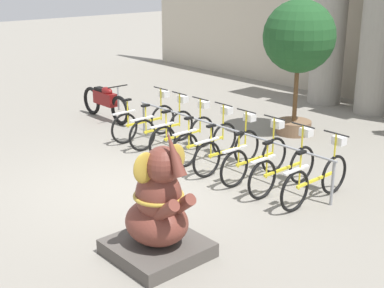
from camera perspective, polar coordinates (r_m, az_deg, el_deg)
ground_plane at (r=9.41m, az=-6.03°, el=-4.61°), size 60.00×60.00×0.00m
column_left at (r=15.26m, az=14.60°, el=13.95°), size 1.15×1.15×5.16m
column_middle at (r=14.46m, az=19.61°, el=13.27°), size 1.15×1.15×5.16m
bike_rack at (r=10.26m, az=3.21°, el=1.21°), size 5.16×0.05×0.77m
bicycle_0 at (r=11.91m, az=-5.00°, el=2.52°), size 0.48×1.73×1.09m
bicycle_1 at (r=11.41m, az=-3.05°, el=1.85°), size 0.48×1.73×1.09m
bicycle_2 at (r=10.94m, az=-0.86°, el=1.13°), size 0.48×1.73×1.09m
bicycle_3 at (r=10.49m, az=1.57°, el=0.37°), size 0.48×1.73×1.09m
bicycle_4 at (r=10.02m, az=3.94°, el=-0.54°), size 0.48×1.73×1.09m
bicycle_5 at (r=9.63m, az=6.87°, el=-1.43°), size 0.48×1.73×1.09m
bicycle_6 at (r=9.23m, az=9.82°, el=-2.47°), size 0.48×1.73×1.09m
bicycle_7 at (r=8.89m, az=13.17°, el=-3.53°), size 0.48×1.73×1.09m
elephant_statue at (r=7.00m, az=-3.59°, el=-7.46°), size 1.16×1.16×1.83m
motorcycle at (r=13.54m, az=-9.23°, el=4.53°), size 2.02×0.55×0.95m
potted_tree at (r=12.11m, az=11.33°, el=10.74°), size 1.59×1.59×3.01m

